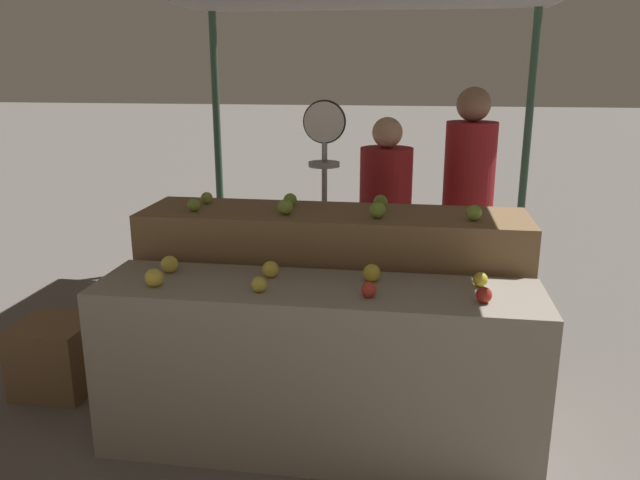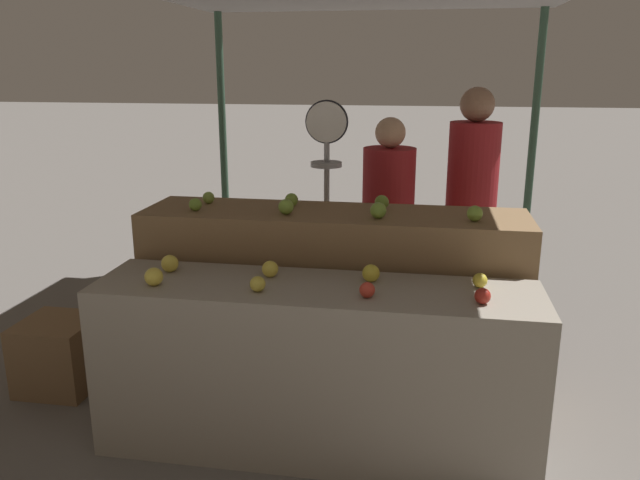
{
  "view_description": "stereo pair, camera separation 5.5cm",
  "coord_description": "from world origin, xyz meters",
  "px_view_note": "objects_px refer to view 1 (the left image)",
  "views": [
    {
      "loc": [
        0.44,
        -2.81,
        1.9
      ],
      "look_at": [
        -0.03,
        0.3,
        1.03
      ],
      "focal_mm": 35.0,
      "sensor_mm": 36.0,
      "label": 1
    },
    {
      "loc": [
        0.5,
        -2.8,
        1.9
      ],
      "look_at": [
        -0.03,
        0.3,
        1.03
      ],
      "focal_mm": 35.0,
      "sensor_mm": 36.0,
      "label": 2
    }
  ],
  "objects_px": {
    "produce_scale": "(324,174)",
    "person_vendor_at_scale": "(385,214)",
    "person_customer_left": "(468,195)",
    "wooden_crate_side": "(57,356)"
  },
  "relations": [
    {
      "from": "produce_scale",
      "to": "person_vendor_at_scale",
      "type": "bearing_deg",
      "value": 42.78
    },
    {
      "from": "produce_scale",
      "to": "person_customer_left",
      "type": "distance_m",
      "value": 1.09
    },
    {
      "from": "produce_scale",
      "to": "person_vendor_at_scale",
      "type": "xyz_separation_m",
      "value": [
        0.38,
        0.35,
        -0.33
      ]
    },
    {
      "from": "produce_scale",
      "to": "person_customer_left",
      "type": "xyz_separation_m",
      "value": [
        0.95,
        0.49,
        -0.21
      ]
    },
    {
      "from": "wooden_crate_side",
      "to": "person_customer_left",
      "type": "bearing_deg",
      "value": 26.74
    },
    {
      "from": "person_customer_left",
      "to": "wooden_crate_side",
      "type": "distance_m",
      "value": 2.89
    },
    {
      "from": "produce_scale",
      "to": "person_vendor_at_scale",
      "type": "height_order",
      "value": "produce_scale"
    },
    {
      "from": "person_vendor_at_scale",
      "to": "person_customer_left",
      "type": "xyz_separation_m",
      "value": [
        0.57,
        0.13,
        0.13
      ]
    },
    {
      "from": "person_customer_left",
      "to": "wooden_crate_side",
      "type": "relative_size",
      "value": 4.13
    },
    {
      "from": "person_vendor_at_scale",
      "to": "wooden_crate_side",
      "type": "distance_m",
      "value": 2.32
    }
  ]
}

